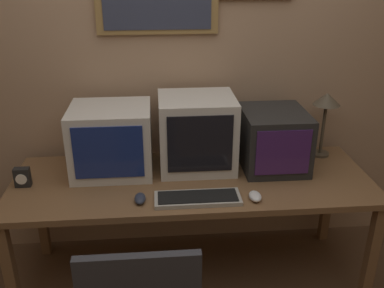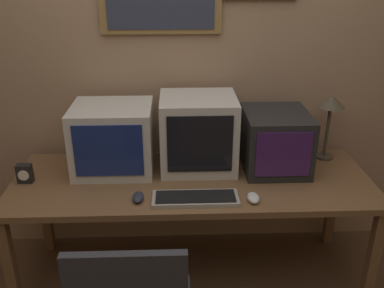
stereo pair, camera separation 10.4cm
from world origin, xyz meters
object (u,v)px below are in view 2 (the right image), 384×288
(desk_lamp, at_px, (330,108))
(monitor_right, at_px, (275,141))
(mouse_near_keyboard, at_px, (253,198))
(mouse_far_corner, at_px, (138,197))
(monitor_center, at_px, (198,133))
(desk_clock, at_px, (25,174))
(keyboard_main, at_px, (195,198))
(monitor_left, at_px, (113,138))

(desk_lamp, bearing_deg, monitor_right, -160.81)
(monitor_right, height_order, mouse_near_keyboard, monitor_right)
(mouse_far_corner, bearing_deg, mouse_near_keyboard, -2.97)
(monitor_center, bearing_deg, desk_clock, -170.04)
(monitor_center, bearing_deg, desk_lamp, 6.06)
(monitor_center, distance_m, monitor_right, 0.46)
(desk_lamp, bearing_deg, mouse_far_corner, -157.15)
(monitor_center, xyz_separation_m, desk_lamp, (0.81, 0.09, 0.12))
(keyboard_main, xyz_separation_m, desk_lamp, (0.84, 0.50, 0.32))
(keyboard_main, relative_size, desk_clock, 4.13)
(monitor_right, distance_m, mouse_near_keyboard, 0.46)
(keyboard_main, bearing_deg, desk_clock, 166.08)
(monitor_center, relative_size, mouse_far_corner, 4.14)
(monitor_left, distance_m, monitor_center, 0.50)
(monitor_center, height_order, mouse_far_corner, monitor_center)
(monitor_left, xyz_separation_m, mouse_far_corner, (0.16, -0.38, -0.18))
(desk_clock, height_order, desk_lamp, desk_lamp)
(monitor_center, height_order, desk_clock, monitor_center)
(monitor_right, relative_size, desk_lamp, 1.03)
(desk_clock, relative_size, desk_lamp, 0.26)
(monitor_center, height_order, mouse_near_keyboard, monitor_center)
(monitor_center, bearing_deg, mouse_far_corner, -130.21)
(keyboard_main, bearing_deg, monitor_right, 37.21)
(mouse_far_corner, xyz_separation_m, desk_clock, (-0.65, 0.22, 0.04))
(monitor_center, bearing_deg, monitor_left, -177.78)
(monitor_left, height_order, desk_clock, monitor_left)
(desk_clock, bearing_deg, keyboard_main, -13.92)
(monitor_left, xyz_separation_m, monitor_center, (0.50, 0.02, 0.02))
(desk_lamp, bearing_deg, monitor_left, -175.40)
(keyboard_main, height_order, mouse_far_corner, mouse_far_corner)
(monitor_center, relative_size, mouse_near_keyboard, 4.30)
(monitor_left, distance_m, monitor_right, 0.96)
(monitor_center, xyz_separation_m, mouse_far_corner, (-0.33, -0.40, -0.20))
(monitor_left, bearing_deg, desk_lamp, 4.60)
(monitor_left, bearing_deg, monitor_center, 2.22)
(monitor_right, distance_m, keyboard_main, 0.64)
(monitor_right, distance_m, desk_lamp, 0.41)
(monitor_left, distance_m, desk_clock, 0.53)
(monitor_right, relative_size, desk_clock, 3.87)
(monitor_left, relative_size, monitor_right, 1.08)
(monitor_center, distance_m, mouse_far_corner, 0.56)
(mouse_far_corner, bearing_deg, keyboard_main, -2.53)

